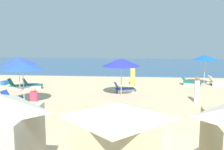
% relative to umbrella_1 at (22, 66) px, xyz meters
% --- Properties ---
extents(ground_plane, '(60.00, 60.00, 0.00)m').
position_rel_umbrella_1_xyz_m(ground_plane, '(6.74, -4.91, -2.30)').
color(ground_plane, '#DFBC8C').
extents(ocean, '(60.00, 15.05, 0.12)m').
position_rel_umbrella_1_xyz_m(ocean, '(6.74, 17.57, -2.24)').
color(ocean, '#30587F').
rests_on(ocean, ground_plane).
extents(umbrella_1, '(2.34, 2.34, 2.50)m').
position_rel_umbrella_1_xyz_m(umbrella_1, '(0.00, 0.00, 0.00)').
color(umbrella_1, silver).
rests_on(umbrella_1, ground_plane).
extents(lounge_chair_1_0, '(1.47, 0.92, 0.65)m').
position_rel_umbrella_1_xyz_m(lounge_chair_1_0, '(-1.05, 0.66, -2.05)').
color(lounge_chair_1_0, silver).
rests_on(lounge_chair_1_0, ground_plane).
extents(umbrella_2, '(2.42, 2.42, 2.45)m').
position_rel_umbrella_1_xyz_m(umbrella_2, '(-1.72, 3.47, -0.12)').
color(umbrella_2, silver).
rests_on(umbrella_2, ground_plane).
extents(lounge_chair_2_0, '(1.41, 0.60, 0.75)m').
position_rel_umbrella_1_xyz_m(lounge_chair_2_0, '(-2.28, 4.27, -2.06)').
color(lounge_chair_2_0, silver).
rests_on(lounge_chair_2_0, ground_plane).
extents(lounge_chair_2_1, '(1.49, 0.84, 0.78)m').
position_rel_umbrella_1_xyz_m(lounge_chair_2_1, '(-1.18, 4.37, -2.02)').
color(lounge_chair_2_1, silver).
rests_on(lounge_chair_2_1, ground_plane).
extents(umbrella_3, '(2.43, 2.43, 2.50)m').
position_rel_umbrella_1_xyz_m(umbrella_3, '(5.50, 2.60, -0.05)').
color(umbrella_3, silver).
rests_on(umbrella_3, ground_plane).
extents(lounge_chair_3_0, '(1.52, 1.01, 0.75)m').
position_rel_umbrella_1_xyz_m(lounge_chair_3_0, '(5.61, 3.70, -2.04)').
color(lounge_chair_3_0, silver).
rests_on(lounge_chair_3_0, ground_plane).
extents(umbrella_4, '(1.89, 1.89, 2.40)m').
position_rel_umbrella_1_xyz_m(umbrella_4, '(11.75, 6.57, -0.10)').
color(umbrella_4, silver).
rests_on(umbrella_4, ground_plane).
extents(lounge_chair_4_0, '(1.54, 0.84, 0.78)m').
position_rel_umbrella_1_xyz_m(lounge_chair_4_0, '(12.78, 6.71, -2.03)').
color(lounge_chair_4_0, silver).
rests_on(lounge_chair_4_0, ground_plane).
extents(lounge_chair_4_1, '(1.58, 1.10, 0.63)m').
position_rel_umbrella_1_xyz_m(lounge_chair_4_1, '(10.73, 6.49, -2.05)').
color(lounge_chair_4_1, silver).
rests_on(lounge_chair_4_1, ground_plane).
extents(beachgoer_2, '(0.39, 0.39, 1.58)m').
position_rel_umbrella_1_xyz_m(beachgoer_2, '(10.09, 1.36, -1.55)').
color(beachgoer_2, silver).
rests_on(beachgoer_2, ground_plane).
extents(beachgoer_3, '(0.52, 0.52, 1.71)m').
position_rel_umbrella_1_xyz_m(beachgoer_3, '(1.73, -3.02, -1.51)').
color(beachgoer_3, '#F14360').
rests_on(beachgoer_3, ground_plane).
extents(beachgoer_4, '(0.53, 0.53, 1.58)m').
position_rel_umbrella_1_xyz_m(beachgoer_4, '(6.22, 6.16, -1.57)').
color(beachgoer_4, '#F9F961').
rests_on(beachgoer_4, ground_plane).
extents(cooler_box_0, '(0.55, 0.67, 0.31)m').
position_rel_umbrella_1_xyz_m(cooler_box_0, '(-3.87, 5.65, -2.15)').
color(cooler_box_0, '#2267B6').
rests_on(cooler_box_0, ground_plane).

